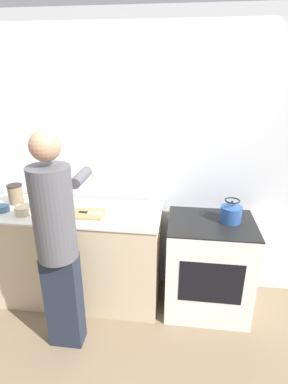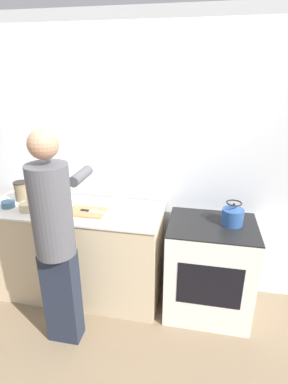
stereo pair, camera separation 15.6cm
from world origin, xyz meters
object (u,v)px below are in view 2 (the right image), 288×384
(oven, at_px, (209,269))
(kettle, at_px, (233,215))
(person, at_px, (55,236))
(canister_jar, at_px, (22,191))
(knife, at_px, (91,211))
(cutting_board, at_px, (87,212))
(bowl_prep, at_px, (8,204))

(oven, xyz_separation_m, kettle, (0.16, 0.04, 0.54))
(person, xyz_separation_m, canister_jar, (-0.67, 0.64, 0.06))
(oven, bearing_deg, knife, -176.75)
(person, bearing_deg, knife, 78.49)
(kettle, distance_m, canister_jar, 1.99)
(canister_jar, bearing_deg, oven, -3.01)
(person, xyz_separation_m, kettle, (1.32, 0.58, 0.01))
(oven, xyz_separation_m, knife, (-1.06, -0.06, 0.51))
(person, distance_m, kettle, 1.44)
(cutting_board, distance_m, bowl_prep, 0.76)
(bowl_prep, bearing_deg, kettle, 3.39)
(canister_jar, bearing_deg, knife, -11.56)
(person, distance_m, cutting_board, 0.49)
(cutting_board, xyz_separation_m, bowl_prep, (-0.76, -0.02, 0.02))
(person, xyz_separation_m, knife, (0.10, 0.49, -0.02))
(oven, relative_size, cutting_board, 2.73)
(knife, bearing_deg, person, -97.17)
(knife, distance_m, kettle, 1.22)
(oven, distance_m, knife, 1.18)
(knife, bearing_deg, bowl_prep, -174.16)
(knife, distance_m, bowl_prep, 0.80)
(person, height_order, canister_jar, person)
(cutting_board, height_order, kettle, kettle)
(person, distance_m, canister_jar, 0.93)
(oven, distance_m, bowl_prep, 1.94)
(bowl_prep, distance_m, canister_jar, 0.19)
(oven, height_order, bowl_prep, bowl_prep)
(cutting_board, bearing_deg, kettle, 4.43)
(oven, relative_size, kettle, 4.45)
(person, xyz_separation_m, bowl_prep, (-0.71, 0.46, -0.01))
(person, relative_size, canister_jar, 9.43)
(kettle, bearing_deg, canister_jar, 178.34)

